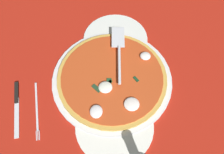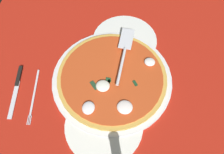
% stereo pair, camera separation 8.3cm
% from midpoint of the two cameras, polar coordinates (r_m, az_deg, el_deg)
% --- Properties ---
extents(ground_plane, '(1.09, 1.09, 0.01)m').
position_cam_midpoint_polar(ground_plane, '(0.85, -1.08, -0.40)').
color(ground_plane, '#A91E11').
extents(checker_pattern, '(1.09, 1.09, 0.00)m').
position_cam_midpoint_polar(checker_pattern, '(0.85, -1.09, -0.25)').
color(checker_pattern, silver).
rests_on(checker_pattern, ground_plane).
extents(pizza_pan, '(0.40, 0.40, 0.01)m').
position_cam_midpoint_polar(pizza_pan, '(0.84, -2.81, -0.78)').
color(pizza_pan, silver).
rests_on(pizza_pan, ground_plane).
extents(dinner_plate_left, '(0.24, 0.24, 0.01)m').
position_cam_midpoint_polar(dinner_plate_left, '(0.77, -2.52, -11.50)').
color(dinner_plate_left, white).
rests_on(dinner_plate_left, ground_plane).
extents(dinner_plate_right, '(0.24, 0.24, 0.01)m').
position_cam_midpoint_polar(dinner_plate_right, '(0.94, -1.73, 8.55)').
color(dinner_plate_right, silver).
rests_on(dinner_plate_right, ground_plane).
extents(pizza, '(0.37, 0.37, 0.03)m').
position_cam_midpoint_polar(pizza, '(0.83, -2.78, -0.49)').
color(pizza, gold).
rests_on(pizza, pizza_pan).
extents(pizza_server, '(0.24, 0.05, 0.01)m').
position_cam_midpoint_polar(pizza_server, '(0.86, -1.29, 5.68)').
color(pizza_server, silver).
rests_on(pizza_server, pizza).
extents(place_setting_far, '(0.22, 0.17, 0.01)m').
position_cam_midpoint_polar(place_setting_far, '(0.85, -21.74, -6.77)').
color(place_setting_far, silver).
rests_on(place_setting_far, ground_plane).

